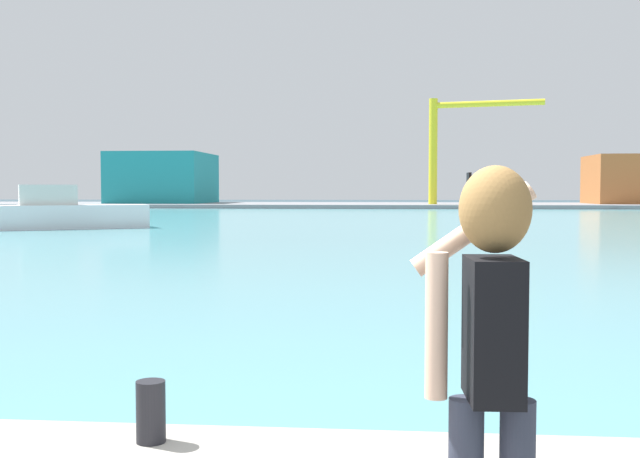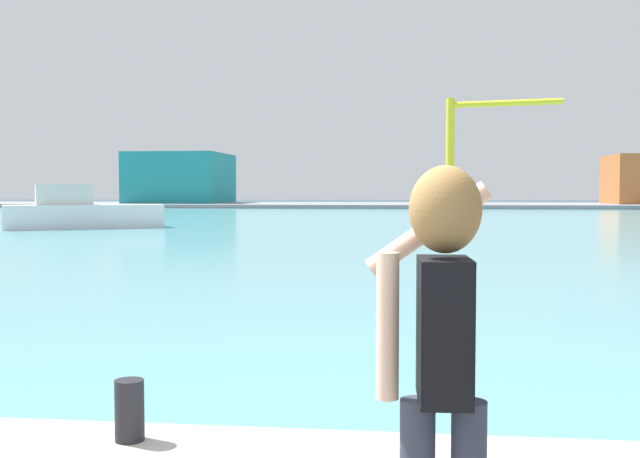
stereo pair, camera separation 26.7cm
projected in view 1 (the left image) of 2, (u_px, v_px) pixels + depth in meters
ground_plane at (380, 220)px, 53.02m from camera, size 220.00×220.00×0.00m
harbor_water at (380, 219)px, 55.00m from camera, size 140.00×100.00×0.02m
far_shore_dock at (385, 205)px, 94.77m from camera, size 140.00×20.00×0.45m
person_photographer at (490, 337)px, 2.98m from camera, size 0.53×0.55×1.74m
harbor_bollard at (151, 412)px, 4.95m from camera, size 0.19×0.19×0.40m
boat_moored at (65, 213)px, 41.30m from camera, size 8.46×6.09×2.39m
warehouse_left at (164, 178)px, 99.06m from camera, size 11.66×13.39×6.45m
port_crane at (451, 136)px, 88.60m from camera, size 12.87×3.49×12.38m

